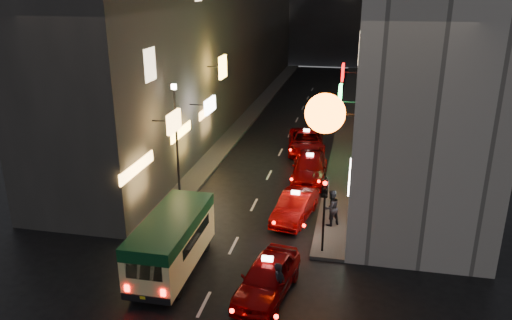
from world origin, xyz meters
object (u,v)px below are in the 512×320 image
Objects in this scene: minibus at (172,237)px; taxi_near at (267,275)px; pedestrian_crossing at (279,281)px; traffic_light at (325,199)px; lamp_post at (176,134)px.

minibus is 0.99× the size of taxi_near.
minibus is 2.95× the size of pedestrian_crossing.
lamp_post is at bearing 151.09° from traffic_light.
minibus is at bearing 167.72° from taxi_near.
traffic_light is at bearing -28.91° from lamp_post.
traffic_light reaches higher than pedestrian_crossing.
taxi_near is at bearing 57.86° from pedestrian_crossing.
minibus is 0.90× the size of lamp_post.
lamp_post reaches higher than minibus.
lamp_post is at bearing 128.98° from taxi_near.
minibus is 4.26m from taxi_near.
minibus reaches higher than taxi_near.
pedestrian_crossing is at bearing -50.32° from lamp_post.
minibus is 6.53m from traffic_light.
lamp_post is at bearing 107.96° from minibus.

